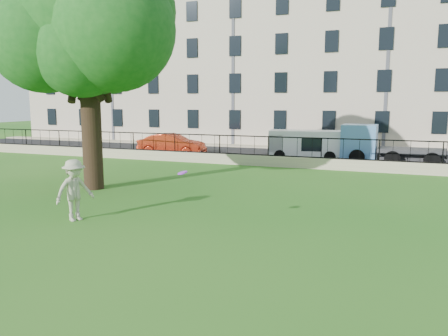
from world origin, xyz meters
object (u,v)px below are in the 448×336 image
at_px(man, 75,190).
at_px(blue_truck, 390,145).
at_px(frisbee, 182,173).
at_px(white_van, 305,145).
at_px(red_sedan, 172,145).
at_px(tree, 85,20).

xyz_separation_m(man, blue_truck, (9.00, 16.84, 0.20)).
xyz_separation_m(frisbee, white_van, (0.19, 16.99, -0.81)).
xyz_separation_m(man, red_sedan, (-4.98, 15.84, -0.20)).
bearing_deg(white_van, man, -110.97).
xyz_separation_m(tree, blue_truck, (11.81, 12.38, -5.80)).
relative_size(tree, red_sedan, 2.27).
bearing_deg(frisbee, red_sedan, 118.77).
xyz_separation_m(tree, white_van, (6.81, 12.38, -6.02)).
bearing_deg(frisbee, tree, 145.11).
bearing_deg(tree, red_sedan, 100.78).
height_order(red_sedan, blue_truck, blue_truck).
bearing_deg(tree, blue_truck, 46.33).
xyz_separation_m(white_van, blue_truck, (5.01, 0.00, 0.22)).
height_order(tree, frisbee, tree).
bearing_deg(man, red_sedan, 40.35).
distance_m(red_sedan, blue_truck, 14.02).
xyz_separation_m(tree, man, (2.81, -4.46, -6.00)).
bearing_deg(frisbee, white_van, 89.35).
bearing_deg(white_van, tree, -126.44).
height_order(man, blue_truck, blue_truck).
xyz_separation_m(red_sedan, blue_truck, (13.98, 1.00, 0.40)).
height_order(frisbee, blue_truck, blue_truck).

